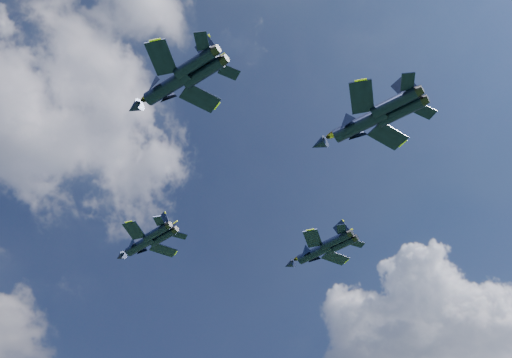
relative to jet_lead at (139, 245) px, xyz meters
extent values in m
cylinder|color=black|center=(0.15, -0.44, -0.07)|extent=(4.03, 7.80, 1.55)
cone|color=black|center=(-1.50, 4.26, -0.07)|extent=(2.12, 2.59, 1.46)
ellipsoid|color=brown|center=(-0.79, 2.23, 0.41)|extent=(1.61, 2.60, 0.70)
cube|color=black|center=(-2.19, -3.09, -0.07)|extent=(4.44, 4.29, 0.15)
cube|color=black|center=(3.64, -1.03, -0.07)|extent=(4.04, 2.40, 0.15)
cube|color=black|center=(0.14, -7.09, -0.07)|extent=(2.34, 2.39, 0.12)
cube|color=black|center=(4.35, -5.60, -0.07)|extent=(2.23, 1.58, 0.12)
cube|color=black|center=(1.12, -6.01, 1.14)|extent=(1.43, 2.21, 2.58)
cube|color=black|center=(2.90, -5.38, 1.14)|extent=(1.35, 2.56, 2.58)
cylinder|color=black|center=(-8.58, -28.64, 2.04)|extent=(5.30, 9.05, 1.82)
cone|color=black|center=(-10.92, -23.28, 2.04)|extent=(2.62, 3.09, 1.72)
ellipsoid|color=brown|center=(-9.91, -25.59, 2.59)|extent=(2.06, 3.04, 0.83)
cube|color=black|center=(-11.10, -31.95, 2.04)|extent=(5.12, 5.15, 0.18)
cube|color=black|center=(-4.44, -29.04, 2.04)|extent=(4.71, 2.75, 0.18)
cube|color=black|center=(-8.03, -36.45, 2.04)|extent=(2.69, 2.84, 0.14)
cube|color=black|center=(-3.22, -34.35, 2.04)|extent=(2.53, 1.70, 0.14)
cube|color=black|center=(-6.97, -35.10, 3.45)|extent=(1.86, 2.48, 3.04)
cube|color=black|center=(-4.93, -34.21, 3.45)|extent=(1.64, 2.98, 3.04)
cylinder|color=black|center=(25.15, -12.23, 0.59)|extent=(4.24, 8.11, 1.61)
cone|color=black|center=(23.39, -7.35, 0.59)|extent=(2.22, 2.70, 1.52)
ellipsoid|color=brown|center=(24.15, -9.45, 1.08)|extent=(1.69, 2.70, 0.73)
cube|color=black|center=(22.73, -15.00, 0.59)|extent=(4.61, 4.47, 0.16)
cube|color=black|center=(28.78, -12.82, 0.59)|extent=(4.20, 2.48, 0.16)
cube|color=black|center=(25.17, -19.15, 0.59)|extent=(2.43, 2.49, 0.13)
cube|color=black|center=(29.54, -17.58, 0.59)|extent=(2.31, 1.63, 0.13)
cube|color=black|center=(26.19, -18.02, 1.84)|extent=(1.50, 2.29, 2.69)
cube|color=black|center=(28.04, -17.36, 1.84)|extent=(1.41, 2.66, 2.69)
cylinder|color=black|center=(15.03, -36.60, 1.26)|extent=(5.74, 9.53, 1.92)
cone|color=black|center=(12.46, -30.97, 1.26)|extent=(2.80, 3.28, 1.81)
ellipsoid|color=brown|center=(13.57, -33.40, 1.85)|extent=(2.22, 3.21, 0.87)
cube|color=black|center=(12.42, -40.14, 1.26)|extent=(5.39, 5.47, 0.19)
cube|color=black|center=(19.41, -36.94, 1.26)|extent=(5.02, 2.99, 0.19)
cube|color=black|center=(15.74, -44.83, 1.26)|extent=(2.83, 3.00, 0.15)
cube|color=black|center=(20.79, -42.53, 1.26)|extent=(2.65, 1.75, 0.15)
cube|color=black|center=(16.84, -43.39, 2.75)|extent=(2.01, 2.60, 3.21)
cube|color=black|center=(18.98, -42.42, 2.75)|extent=(1.74, 3.14, 3.21)
camera|label=1|loc=(-20.94, -69.82, -55.94)|focal=40.00mm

